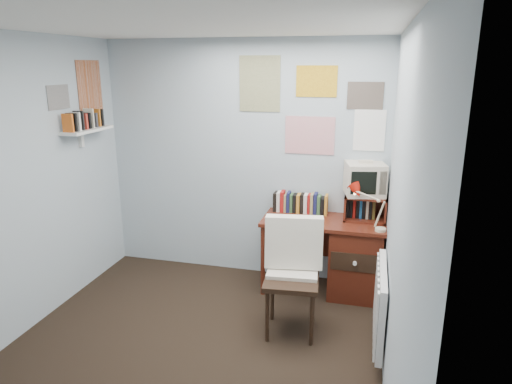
# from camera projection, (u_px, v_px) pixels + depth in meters

# --- Properties ---
(ground) EXTENTS (3.50, 3.50, 0.00)m
(ground) POSITION_uv_depth(u_px,v_px,m) (183.00, 363.00, 3.54)
(ground) COLOR black
(ground) RESTS_ON ground
(back_wall) EXTENTS (3.00, 0.02, 2.50)m
(back_wall) POSITION_uv_depth(u_px,v_px,m) (243.00, 161.00, 4.83)
(back_wall) COLOR #A6B5BE
(back_wall) RESTS_ON ground
(right_wall) EXTENTS (0.02, 3.50, 2.50)m
(right_wall) POSITION_uv_depth(u_px,v_px,m) (398.00, 229.00, 2.84)
(right_wall) COLOR #A6B5BE
(right_wall) RESTS_ON ground
(ceiling) EXTENTS (3.00, 3.50, 0.02)m
(ceiling) POSITION_uv_depth(u_px,v_px,m) (166.00, 21.00, 2.86)
(ceiling) COLOR white
(ceiling) RESTS_ON back_wall
(desk) EXTENTS (1.20, 0.55, 0.76)m
(desk) POSITION_uv_depth(u_px,v_px,m) (350.00, 256.00, 4.53)
(desk) COLOR #562013
(desk) RESTS_ON ground
(desk_chair) EXTENTS (0.53, 0.51, 0.96)m
(desk_chair) POSITION_uv_depth(u_px,v_px,m) (292.00, 281.00, 3.84)
(desk_chair) COLOR black
(desk_chair) RESTS_ON ground
(desk_lamp) EXTENTS (0.30, 0.27, 0.37)m
(desk_lamp) POSITION_uv_depth(u_px,v_px,m) (382.00, 212.00, 4.15)
(desk_lamp) COLOR red
(desk_lamp) RESTS_ON desk
(tv_riser) EXTENTS (0.40, 0.30, 0.25)m
(tv_riser) POSITION_uv_depth(u_px,v_px,m) (365.00, 207.00, 4.48)
(tv_riser) COLOR #562013
(tv_riser) RESTS_ON desk
(crt_tv) EXTENTS (0.43, 0.40, 0.34)m
(crt_tv) POSITION_uv_depth(u_px,v_px,m) (365.00, 177.00, 4.42)
(crt_tv) COLOR beige
(crt_tv) RESTS_ON tv_riser
(book_row) EXTENTS (0.60, 0.14, 0.22)m
(book_row) POSITION_uv_depth(u_px,v_px,m) (303.00, 202.00, 4.70)
(book_row) COLOR #562013
(book_row) RESTS_ON desk
(radiator) EXTENTS (0.09, 0.80, 0.60)m
(radiator) POSITION_uv_depth(u_px,v_px,m) (381.00, 304.00, 3.59)
(radiator) COLOR white
(radiator) RESTS_ON right_wall
(wall_shelf) EXTENTS (0.20, 0.62, 0.24)m
(wall_shelf) POSITION_uv_depth(u_px,v_px,m) (87.00, 130.00, 4.46)
(wall_shelf) COLOR white
(wall_shelf) RESTS_ON left_wall
(posters_back) EXTENTS (1.20, 0.01, 0.90)m
(posters_back) POSITION_uv_depth(u_px,v_px,m) (311.00, 105.00, 4.50)
(posters_back) COLOR white
(posters_back) RESTS_ON back_wall
(posters_left) EXTENTS (0.01, 0.70, 0.60)m
(posters_left) POSITION_uv_depth(u_px,v_px,m) (75.00, 90.00, 4.38)
(posters_left) COLOR white
(posters_left) RESTS_ON left_wall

